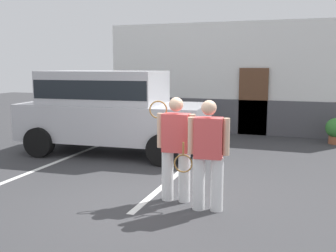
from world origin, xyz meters
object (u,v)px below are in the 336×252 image
tennis_player_man (176,147)px  tennis_player_woman (208,154)px  potted_plant_by_porch (336,130)px  parked_suv (110,107)px

tennis_player_man → tennis_player_woman: 0.64m
tennis_player_man → tennis_player_woman: bearing=153.5°
tennis_player_man → potted_plant_by_porch: tennis_player_man is taller
tennis_player_woman → parked_suv: bearing=-50.6°
tennis_player_woman → potted_plant_by_porch: tennis_player_woman is taller
parked_suv → potted_plant_by_porch: size_ratio=6.43×
tennis_player_man → potted_plant_by_porch: bearing=-119.3°
parked_suv → tennis_player_man: bearing=-50.5°
parked_suv → tennis_player_man: (2.67, -2.88, -0.26)m
tennis_player_man → potted_plant_by_porch: (2.79, 5.90, -0.48)m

